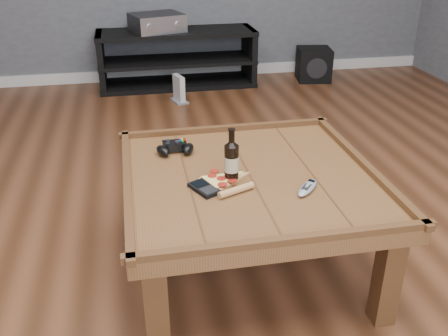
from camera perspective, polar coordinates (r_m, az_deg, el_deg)
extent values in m
plane|color=#402212|center=(2.25, 2.70, -11.07)|extent=(6.00, 6.00, 0.00)
cube|color=silver|center=(4.92, -5.57, 10.76)|extent=(5.00, 0.02, 0.10)
cube|color=#583619|center=(2.02, 2.95, -1.58)|extent=(1.00, 1.00, 0.06)
cube|color=#442412|center=(1.76, -7.74, -15.72)|extent=(0.08, 0.08, 0.39)
cube|color=#442412|center=(1.96, 18.14, -11.92)|extent=(0.08, 0.08, 0.39)
cube|color=#442412|center=(2.45, -9.15, -2.56)|extent=(0.08, 0.08, 0.39)
cube|color=#442412|center=(2.60, 9.66, -0.84)|extent=(0.08, 0.08, 0.39)
cube|color=#442412|center=(2.43, 0.26, 4.58)|extent=(1.03, 0.03, 0.03)
cube|color=#442412|center=(1.60, 7.13, -8.23)|extent=(1.03, 0.03, 0.03)
cube|color=#442412|center=(2.16, 15.56, 0.63)|extent=(0.03, 1.03, 0.03)
cube|color=#442412|center=(1.95, -10.99, -1.73)|extent=(0.03, 1.03, 0.03)
cube|color=black|center=(4.59, -5.49, 15.15)|extent=(1.40, 0.45, 0.04)
cube|color=black|center=(4.64, -5.35, 12.12)|extent=(1.40, 0.45, 0.03)
cube|color=black|center=(4.70, -5.24, 9.64)|extent=(1.40, 0.45, 0.04)
cube|color=black|center=(4.62, -13.82, 11.68)|extent=(0.05, 0.44, 0.50)
cube|color=black|center=(4.75, 2.90, 12.78)|extent=(0.05, 0.44, 0.50)
cylinder|color=black|center=(1.93, 0.86, 0.51)|extent=(0.06, 0.06, 0.15)
cone|color=black|center=(1.89, 0.88, 2.91)|extent=(0.05, 0.05, 0.03)
cylinder|color=black|center=(1.88, 0.89, 3.65)|extent=(0.02, 0.02, 0.05)
cylinder|color=black|center=(1.87, 0.89, 4.42)|extent=(0.03, 0.03, 0.01)
cylinder|color=tan|center=(1.93, 0.86, 0.51)|extent=(0.06, 0.06, 0.06)
cube|color=black|center=(2.22, -5.67, 2.56)|extent=(0.11, 0.07, 0.04)
ellipsoid|color=black|center=(2.18, -7.00, 1.97)|extent=(0.08, 0.10, 0.04)
ellipsoid|color=black|center=(2.19, -4.13, 2.21)|extent=(0.08, 0.10, 0.04)
cylinder|color=black|center=(2.22, -6.44, 3.12)|extent=(0.02, 0.02, 0.01)
cylinder|color=black|center=(2.20, -5.35, 2.98)|extent=(0.02, 0.02, 0.01)
cylinder|color=yellow|center=(2.23, -4.82, 3.29)|extent=(0.01, 0.01, 0.01)
cylinder|color=red|center=(2.22, -4.53, 3.21)|extent=(0.01, 0.01, 0.01)
cylinder|color=#0C33CC|center=(2.22, -5.04, 3.17)|extent=(0.01, 0.01, 0.01)
cylinder|color=#0C9919|center=(2.21, -4.76, 3.09)|extent=(0.01, 0.01, 0.01)
cylinder|color=tan|center=(1.87, 1.39, -2.54)|extent=(0.15, 0.08, 0.03)
cylinder|color=#A32415|center=(1.89, -0.20, -1.91)|extent=(0.04, 0.04, 0.00)
cylinder|color=#A32415|center=(1.92, 0.94, -1.45)|extent=(0.04, 0.04, 0.00)
cylinder|color=#A32415|center=(1.94, -0.32, -1.19)|extent=(0.04, 0.04, 0.00)
cylinder|color=#A32415|center=(1.96, -1.37, -0.87)|extent=(0.04, 0.04, 0.00)
cylinder|color=#A32415|center=(1.99, -1.07, -0.35)|extent=(0.04, 0.04, 0.00)
cube|color=black|center=(1.89, -2.28, -2.36)|extent=(0.12, 0.15, 0.02)
cube|color=black|center=(1.91, -2.83, -1.78)|extent=(0.07, 0.07, 0.00)
cube|color=black|center=(1.86, -1.73, -2.51)|extent=(0.07, 0.07, 0.00)
ellipsoid|color=gray|center=(1.92, 9.51, -2.22)|extent=(0.13, 0.15, 0.02)
cube|color=black|center=(1.95, 9.98, -1.45)|extent=(0.03, 0.03, 0.00)
cube|color=black|center=(1.90, 9.40, -2.14)|extent=(0.05, 0.06, 0.00)
cube|color=black|center=(4.56, -7.68, 16.17)|extent=(0.51, 0.45, 0.15)
cube|color=#B5B7BF|center=(4.40, -6.83, 15.85)|extent=(0.41, 0.14, 0.15)
cylinder|color=#B5B7BF|center=(4.35, -8.41, 15.63)|extent=(0.06, 0.03, 0.06)
cylinder|color=#B5B7BF|center=(4.44, -5.20, 16.02)|extent=(0.06, 0.03, 0.06)
cube|color=black|center=(4.89, 10.21, 11.59)|extent=(0.34, 0.34, 0.30)
cylinder|color=black|center=(4.75, 10.55, 11.12)|extent=(0.19, 0.04, 0.19)
cube|color=gray|center=(4.25, -5.11, 7.65)|extent=(0.15, 0.20, 0.02)
cube|color=silver|center=(4.21, -5.17, 9.10)|extent=(0.09, 0.17, 0.21)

